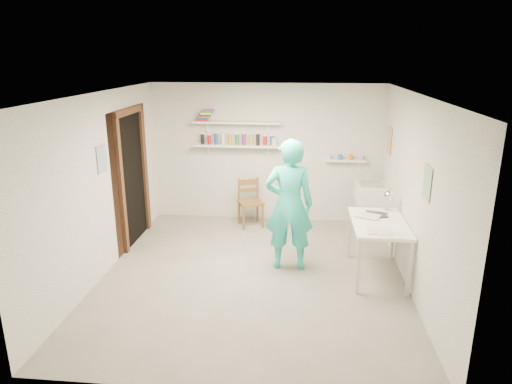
# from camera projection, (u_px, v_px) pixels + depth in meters

# --- Properties ---
(floor) EXTENTS (4.00, 4.50, 0.02)m
(floor) POSITION_uv_depth(u_px,v_px,m) (253.00, 275.00, 6.16)
(floor) COLOR slate
(floor) RESTS_ON ground
(ceiling) EXTENTS (4.00, 4.50, 0.02)m
(ceiling) POSITION_uv_depth(u_px,v_px,m) (253.00, 93.00, 5.46)
(ceiling) COLOR silver
(ceiling) RESTS_ON wall_back
(wall_back) EXTENTS (4.00, 0.02, 2.40)m
(wall_back) POSITION_uv_depth(u_px,v_px,m) (267.00, 153.00, 7.96)
(wall_back) COLOR silver
(wall_back) RESTS_ON ground
(wall_front) EXTENTS (4.00, 0.02, 2.40)m
(wall_front) POSITION_uv_depth(u_px,v_px,m) (223.00, 269.00, 3.66)
(wall_front) COLOR silver
(wall_front) RESTS_ON ground
(wall_left) EXTENTS (0.02, 4.50, 2.40)m
(wall_left) POSITION_uv_depth(u_px,v_px,m) (101.00, 185.00, 6.00)
(wall_left) COLOR silver
(wall_left) RESTS_ON ground
(wall_right) EXTENTS (0.02, 4.50, 2.40)m
(wall_right) POSITION_uv_depth(u_px,v_px,m) (415.00, 194.00, 5.62)
(wall_right) COLOR silver
(wall_right) RESTS_ON ground
(doorway_recess) EXTENTS (0.02, 0.90, 2.00)m
(doorway_recess) POSITION_uv_depth(u_px,v_px,m) (132.00, 179.00, 7.06)
(doorway_recess) COLOR black
(doorway_recess) RESTS_ON wall_left
(corridor_box) EXTENTS (1.40, 1.50, 2.10)m
(corridor_box) POSITION_uv_depth(u_px,v_px,m) (88.00, 175.00, 7.11)
(corridor_box) COLOR brown
(corridor_box) RESTS_ON ground
(door_lintel) EXTENTS (0.06, 1.05, 0.10)m
(door_lintel) POSITION_uv_depth(u_px,v_px,m) (128.00, 111.00, 6.75)
(door_lintel) COLOR brown
(door_lintel) RESTS_ON wall_left
(door_jamb_near) EXTENTS (0.06, 0.10, 2.00)m
(door_jamb_near) POSITION_uv_depth(u_px,v_px,m) (121.00, 188.00, 6.58)
(door_jamb_near) COLOR brown
(door_jamb_near) RESTS_ON ground
(door_jamb_far) EXTENTS (0.06, 0.10, 2.00)m
(door_jamb_far) POSITION_uv_depth(u_px,v_px,m) (144.00, 171.00, 7.53)
(door_jamb_far) COLOR brown
(door_jamb_far) RESTS_ON ground
(shelf_lower) EXTENTS (1.50, 0.22, 0.03)m
(shelf_lower) POSITION_uv_depth(u_px,v_px,m) (237.00, 146.00, 7.84)
(shelf_lower) COLOR white
(shelf_lower) RESTS_ON wall_back
(shelf_upper) EXTENTS (1.50, 0.22, 0.03)m
(shelf_upper) POSITION_uv_depth(u_px,v_px,m) (237.00, 122.00, 7.73)
(shelf_upper) COLOR white
(shelf_upper) RESTS_ON wall_back
(ledge_shelf) EXTENTS (0.70, 0.14, 0.03)m
(ledge_shelf) POSITION_uv_depth(u_px,v_px,m) (345.00, 161.00, 7.77)
(ledge_shelf) COLOR white
(ledge_shelf) RESTS_ON wall_back
(poster_left) EXTENTS (0.01, 0.28, 0.36)m
(poster_left) POSITION_uv_depth(u_px,v_px,m) (102.00, 159.00, 5.94)
(poster_left) COLOR #334C7F
(poster_left) RESTS_ON wall_left
(poster_right_a) EXTENTS (0.01, 0.34, 0.42)m
(poster_right_a) POSITION_uv_depth(u_px,v_px,m) (389.00, 140.00, 7.24)
(poster_right_a) COLOR #995933
(poster_right_a) RESTS_ON wall_right
(poster_right_b) EXTENTS (0.01, 0.30, 0.38)m
(poster_right_b) POSITION_uv_depth(u_px,v_px,m) (427.00, 183.00, 5.01)
(poster_right_b) COLOR #3F724C
(poster_right_b) RESTS_ON wall_right
(belfast_sink) EXTENTS (0.48, 0.60, 0.30)m
(belfast_sink) POSITION_uv_depth(u_px,v_px,m) (371.00, 193.00, 7.41)
(belfast_sink) COLOR white
(belfast_sink) RESTS_ON wall_right
(man) EXTENTS (0.69, 0.48, 1.82)m
(man) POSITION_uv_depth(u_px,v_px,m) (289.00, 205.00, 6.14)
(man) COLOR #2AD5C4
(man) RESTS_ON ground
(wall_clock) EXTENTS (0.33, 0.06, 0.33)m
(wall_clock) POSITION_uv_depth(u_px,v_px,m) (291.00, 179.00, 6.26)
(wall_clock) COLOR #FBE1AB
(wall_clock) RESTS_ON man
(wooden_chair) EXTENTS (0.51, 0.49, 0.84)m
(wooden_chair) POSITION_uv_depth(u_px,v_px,m) (251.00, 203.00, 7.80)
(wooden_chair) COLOR brown
(wooden_chair) RESTS_ON ground
(work_table) EXTENTS (0.69, 1.15, 0.77)m
(work_table) POSITION_uv_depth(u_px,v_px,m) (377.00, 249.00, 6.04)
(work_table) COLOR white
(work_table) RESTS_ON ground
(desk_lamp) EXTENTS (0.14, 0.14, 0.14)m
(desk_lamp) POSITION_uv_depth(u_px,v_px,m) (389.00, 196.00, 6.29)
(desk_lamp) COLOR white
(desk_lamp) RESTS_ON work_table
(spray_cans) EXTENTS (1.34, 0.06, 0.17)m
(spray_cans) POSITION_uv_depth(u_px,v_px,m) (237.00, 140.00, 7.81)
(spray_cans) COLOR black
(spray_cans) RESTS_ON shelf_lower
(book_stack) EXTENTS (0.30, 0.14, 0.20)m
(book_stack) POSITION_uv_depth(u_px,v_px,m) (205.00, 115.00, 7.75)
(book_stack) COLOR red
(book_stack) RESTS_ON shelf_upper
(ledge_pots) EXTENTS (0.48, 0.07, 0.09)m
(ledge_pots) POSITION_uv_depth(u_px,v_px,m) (345.00, 157.00, 7.75)
(ledge_pots) COLOR silver
(ledge_pots) RESTS_ON ledge_shelf
(papers) EXTENTS (0.30, 0.22, 0.02)m
(papers) POSITION_uv_depth(u_px,v_px,m) (379.00, 221.00, 5.93)
(papers) COLOR silver
(papers) RESTS_ON work_table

